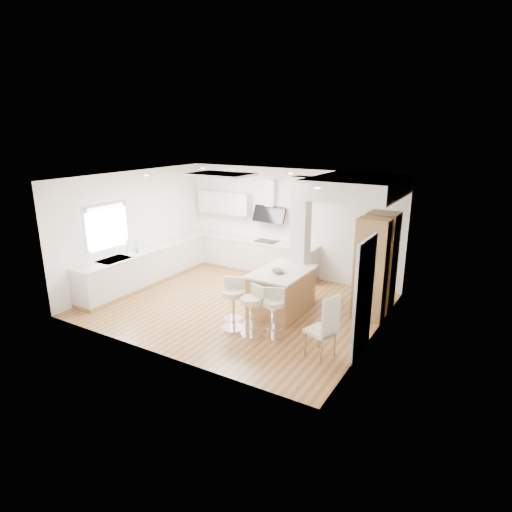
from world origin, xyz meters
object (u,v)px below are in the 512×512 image
Objects in this scene: peninsula at (282,291)px; bar_stool_a at (233,301)px; bar_stool_c at (274,311)px; bar_stool_b at (252,308)px; dining_chair at (326,325)px.

bar_stool_a is (-0.43, -1.20, 0.11)m from peninsula.
peninsula is 1.16m from bar_stool_c.
bar_stool_a is 0.45m from bar_stool_b.
bar_stool_b is at bearing -179.96° from bar_stool_c.
dining_chair is at bearing -33.03° from bar_stool_c.
dining_chair reaches higher than bar_stool_b.
bar_stool_b is 0.41m from bar_stool_c.
bar_stool_a is 0.88× the size of dining_chair.
bar_stool_a is at bearing -165.35° from bar_stool_b.
peninsula is 1.64× the size of bar_stool_c.
bar_stool_b is (0.02, -1.23, 0.08)m from peninsula.
dining_chair reaches higher than bar_stool_a.
bar_stool_c is at bearing 39.22° from bar_stool_b.
peninsula is 2.04m from dining_chair.
bar_stool_a is at bearing -166.62° from dining_chair.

